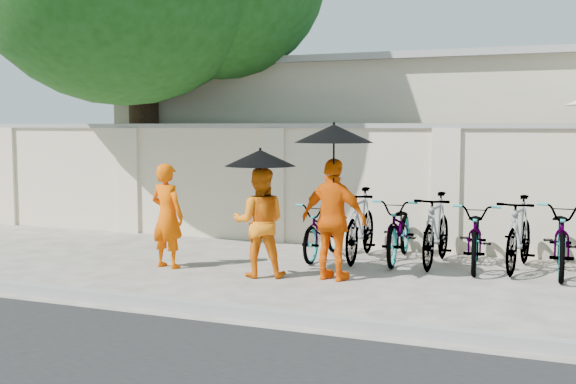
% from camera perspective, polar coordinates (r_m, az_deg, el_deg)
% --- Properties ---
extents(ground, '(80.00, 80.00, 0.00)m').
position_cam_1_polar(ground, '(9.61, -2.97, -7.02)').
color(ground, '#B6AA9B').
extents(kerb, '(40.00, 0.16, 0.12)m').
position_cam_1_polar(kerb, '(8.13, -8.15, -8.90)').
color(kerb, gray).
rests_on(kerb, ground).
extents(compound_wall, '(20.00, 0.30, 2.00)m').
position_cam_1_polar(compound_wall, '(12.11, 7.82, 0.28)').
color(compound_wall, beige).
rests_on(compound_wall, ground).
extents(building_behind, '(14.00, 6.00, 3.20)m').
position_cam_1_polar(building_behind, '(15.62, 14.92, 3.46)').
color(building_behind, '#B9AE96').
rests_on(building_behind, ground).
extents(monk_left, '(0.60, 0.45, 1.51)m').
position_cam_1_polar(monk_left, '(10.50, -9.53, -1.86)').
color(monk_left, '#F15500').
rests_on(monk_left, ground).
extents(monk_center, '(0.87, 0.77, 1.49)m').
position_cam_1_polar(monk_center, '(9.74, -2.26, -2.40)').
color(monk_center, orange).
rests_on(monk_center, ground).
extents(parasol_center, '(0.95, 0.95, 0.88)m').
position_cam_1_polar(parasol_center, '(9.57, -2.21, 2.70)').
color(parasol_center, black).
rests_on(parasol_center, ground).
extents(monk_right, '(1.00, 0.56, 1.62)m').
position_cam_1_polar(monk_right, '(9.53, 3.65, -2.19)').
color(monk_right, '#F25E04').
rests_on(monk_right, ground).
extents(parasol_right, '(1.03, 1.03, 1.14)m').
position_cam_1_polar(parasol_right, '(9.36, 3.65, 4.63)').
color(parasol_right, black).
rests_on(parasol_right, ground).
extents(bike_0, '(0.62, 1.69, 0.88)m').
position_cam_1_polar(bike_0, '(11.15, 2.82, -3.00)').
color(bike_0, '#969698').
rests_on(bike_0, ground).
extents(bike_1, '(0.64, 1.85, 1.09)m').
position_cam_1_polar(bike_1, '(11.01, 5.75, -2.56)').
color(bike_1, '#969698').
rests_on(bike_1, ground).
extents(bike_2, '(0.80, 1.90, 0.97)m').
position_cam_1_polar(bike_2, '(11.00, 8.82, -2.93)').
color(bike_2, '#969698').
rests_on(bike_2, ground).
extents(bike_3, '(0.52, 1.77, 1.06)m').
position_cam_1_polar(bike_3, '(10.75, 11.64, -2.93)').
color(bike_3, '#969698').
rests_on(bike_3, ground).
extents(bike_4, '(0.85, 1.90, 0.97)m').
position_cam_1_polar(bike_4, '(10.68, 14.68, -3.30)').
color(bike_4, '#969698').
rests_on(bike_4, ground).
extents(bike_5, '(0.65, 1.79, 1.05)m').
position_cam_1_polar(bike_5, '(10.68, 17.79, -3.16)').
color(bike_5, '#969698').
rests_on(bike_5, ground).
extents(bike_6, '(0.78, 2.00, 1.04)m').
position_cam_1_polar(bike_6, '(10.62, 20.87, -3.34)').
color(bike_6, '#969698').
rests_on(bike_6, ground).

